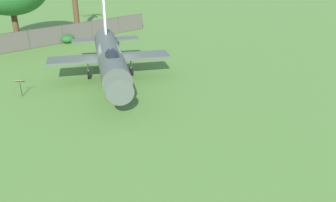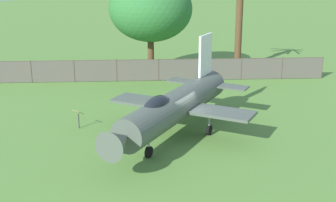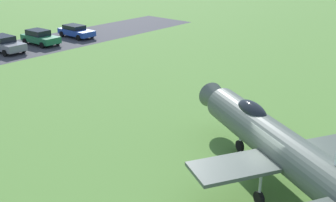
% 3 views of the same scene
% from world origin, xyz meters
% --- Properties ---
extents(ground_plane, '(200.00, 200.00, 0.00)m').
position_xyz_m(ground_plane, '(0.00, 0.00, 0.00)').
color(ground_plane, '#568438').
extents(display_jet, '(12.03, 9.00, 5.29)m').
position_xyz_m(display_jet, '(-0.32, -0.19, 1.91)').
color(display_jet, '#4C564C').
rests_on(display_jet, ground_plane).
extents(perimeter_fence, '(24.21, 13.72, 1.86)m').
position_xyz_m(perimeter_fence, '(5.93, 11.47, 0.98)').
color(perimeter_fence, '#4C4238').
rests_on(perimeter_fence, ground_plane).
extents(shrub_near_fence, '(1.40, 1.29, 0.86)m').
position_xyz_m(shrub_near_fence, '(9.21, 9.39, 0.43)').
color(shrub_near_fence, '#235B26').
rests_on(shrub_near_fence, ground_plane).
extents(info_plaque, '(0.54, 0.68, 1.14)m').
position_xyz_m(info_plaque, '(-4.11, 4.34, 0.85)').
color(info_plaque, '#333333').
rests_on(info_plaque, ground_plane).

